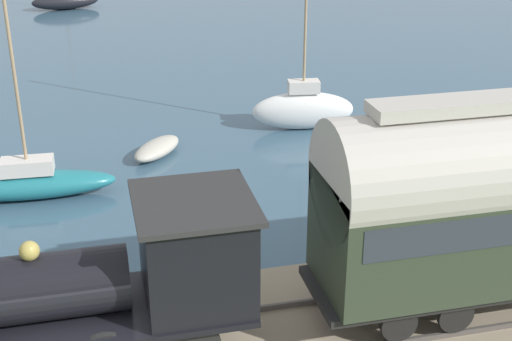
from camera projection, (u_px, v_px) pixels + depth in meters
The scene contains 7 objects.
harbor_water at pixel (70, 0), 51.92m from camera, with size 80.00×80.00×0.01m.
steam_locomotive at pixel (126, 273), 13.05m from camera, with size 2.37×6.15×3.35m.
sailboat_white at pixel (303, 108), 26.65m from camera, with size 1.52×3.93×8.84m.
sailboat_black at pixel (65, 1), 48.38m from camera, with size 2.40×4.70×7.56m.
sailboat_teal at pixel (29, 183), 21.28m from camera, with size 1.46×5.12×6.35m.
rowboat_far_out at pixel (489, 199), 20.78m from camera, with size 0.86×2.47×0.54m.
rowboat_mid_harbor at pixel (157, 148), 24.38m from camera, with size 2.45×2.23×0.55m.
Camera 1 is at (-11.22, -0.82, 9.34)m, focal length 50.00 mm.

